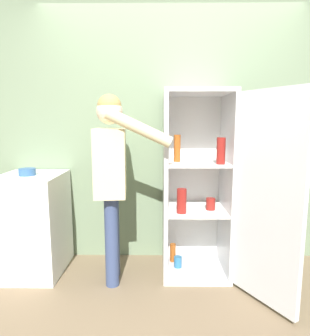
{
  "coord_description": "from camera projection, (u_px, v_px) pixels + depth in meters",
  "views": [
    {
      "loc": [
        -0.12,
        -2.05,
        1.4
      ],
      "look_at": [
        -0.14,
        0.64,
        0.98
      ],
      "focal_mm": 32.0,
      "sensor_mm": 36.0,
      "label": 1
    }
  ],
  "objects": [
    {
      "name": "ground_plane",
      "position": [
        173.0,
        311.0,
        2.23
      ],
      "size": [
        12.0,
        12.0,
        0.0
      ],
      "primitive_type": "plane",
      "color": "#7A664C"
    },
    {
      "name": "wall_back",
      "position": [
        170.0,
        134.0,
        3.01
      ],
      "size": [
        7.0,
        0.06,
        2.55
      ],
      "color": "gray",
      "rests_on": "ground_plane"
    },
    {
      "name": "refrigerator",
      "position": [
        209.0,
        187.0,
        2.65
      ],
      "size": [
        0.93,
        1.1,
        1.67
      ],
      "color": "silver",
      "rests_on": "ground_plane"
    },
    {
      "name": "person",
      "position": [
        112.0,
        167.0,
        2.53
      ],
      "size": [
        0.66,
        0.59,
        1.62
      ],
      "color": "#384770",
      "rests_on": "ground_plane"
    },
    {
      "name": "counter",
      "position": [
        33.0,
        224.0,
        2.78
      ],
      "size": [
        0.55,
        0.63,
        0.92
      ],
      "color": "white",
      "rests_on": "ground_plane"
    },
    {
      "name": "bowl",
      "position": [
        27.0,
        172.0,
        2.68
      ],
      "size": [
        0.15,
        0.15,
        0.06
      ],
      "color": "#335B8E",
      "rests_on": "counter"
    }
  ]
}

